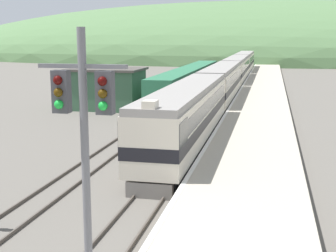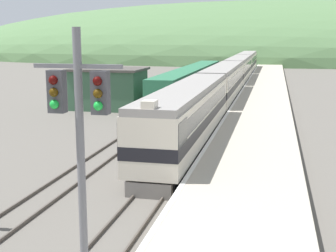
{
  "view_description": "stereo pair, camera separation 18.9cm",
  "coord_description": "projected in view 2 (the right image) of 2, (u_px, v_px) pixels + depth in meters",
  "views": [
    {
      "loc": [
        5.46,
        -6.33,
        7.63
      ],
      "look_at": [
        -0.23,
        19.43,
        2.54
      ],
      "focal_mm": 50.0,
      "sensor_mm": 36.0,
      "label": 1
    },
    {
      "loc": [
        5.64,
        -6.29,
        7.63
      ],
      "look_at": [
        -0.23,
        19.43,
        2.54
      ],
      "focal_mm": 50.0,
      "sensor_mm": 36.0,
      "label": 2
    }
  ],
  "objects": [
    {
      "name": "signal_mast_main",
      "position": [
        80.0,
        141.0,
        11.23
      ],
      "size": [
        2.2,
        0.42,
        7.83
      ],
      "color": "slate",
      "rests_on": "ground"
    },
    {
      "name": "station_shed",
      "position": [
        109.0,
        88.0,
        49.62
      ],
      "size": [
        7.59,
        5.77,
        4.3
      ],
      "color": "#385B42",
      "rests_on": "ground"
    },
    {
      "name": "express_train_lead_car",
      "position": [
        188.0,
        115.0,
        31.72
      ],
      "size": [
        2.96,
        21.32,
        4.68
      ],
      "color": "black",
      "rests_on": "ground"
    },
    {
      "name": "carriage_second",
      "position": [
        224.0,
        83.0,
        53.27
      ],
      "size": [
        2.95,
        21.46,
        4.32
      ],
      "color": "black",
      "rests_on": "ground"
    },
    {
      "name": "carriage_third",
      "position": [
        239.0,
        70.0,
        74.66
      ],
      "size": [
        2.95,
        21.46,
        4.32
      ],
      "color": "black",
      "rests_on": "ground"
    },
    {
      "name": "carriage_fourth",
      "position": [
        247.0,
        62.0,
        96.04
      ],
      "size": [
        2.95,
        21.46,
        4.32
      ],
      "color": "black",
      "rests_on": "ground"
    },
    {
      "name": "platform",
      "position": [
        263.0,
        98.0,
        55.52
      ],
      "size": [
        5.73,
        140.0,
        0.87
      ],
      "color": "#B2A893",
      "rests_on": "ground"
    },
    {
      "name": "track_main",
      "position": [
        239.0,
        83.0,
        75.69
      ],
      "size": [
        1.52,
        180.0,
        0.16
      ],
      "color": "#4C443D",
      "rests_on": "ground"
    },
    {
      "name": "distant_hills",
      "position": [
        259.0,
        58.0,
        163.9
      ],
      "size": [
        237.35,
        106.81,
        38.78
      ],
      "color": "#517547",
      "rests_on": "ground"
    },
    {
      "name": "track_siding",
      "position": [
        209.0,
        83.0,
        76.76
      ],
      "size": [
        1.52,
        180.0,
        0.16
      ],
      "color": "#4C443D",
      "rests_on": "ground"
    },
    {
      "name": "siding_train",
      "position": [
        191.0,
        81.0,
        60.49
      ],
      "size": [
        2.9,
        35.76,
        3.61
      ],
      "color": "black",
      "rests_on": "ground"
    }
  ]
}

